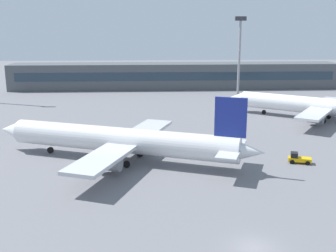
{
  "coord_description": "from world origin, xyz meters",
  "views": [
    {
      "loc": [
        -10.56,
        -36.48,
        21.55
      ],
      "look_at": [
        -6.46,
        40.0,
        3.0
      ],
      "focal_mm": 43.68,
      "sensor_mm": 36.0,
      "label": 1
    }
  ],
  "objects_px": {
    "baggage_tug_yellow": "(298,158)",
    "floodlight_tower_east": "(239,53)",
    "airplane_near": "(119,140)",
    "airplane_mid": "(317,106)"
  },
  "relations": [
    {
      "from": "baggage_tug_yellow",
      "to": "floodlight_tower_east",
      "type": "relative_size",
      "value": 0.16
    },
    {
      "from": "airplane_near",
      "to": "airplane_mid",
      "type": "xyz_separation_m",
      "value": [
        44.92,
        28.25,
        -0.13
      ]
    },
    {
      "from": "baggage_tug_yellow",
      "to": "floodlight_tower_east",
      "type": "height_order",
      "value": "floodlight_tower_east"
    },
    {
      "from": "airplane_near",
      "to": "airplane_mid",
      "type": "relative_size",
      "value": 1.16
    },
    {
      "from": "baggage_tug_yellow",
      "to": "floodlight_tower_east",
      "type": "distance_m",
      "value": 58.16
    },
    {
      "from": "airplane_near",
      "to": "baggage_tug_yellow",
      "type": "height_order",
      "value": "airplane_near"
    },
    {
      "from": "airplane_near",
      "to": "floodlight_tower_east",
      "type": "relative_size",
      "value": 1.83
    },
    {
      "from": "floodlight_tower_east",
      "to": "airplane_near",
      "type": "bearing_deg",
      "value": -120.49
    },
    {
      "from": "baggage_tug_yellow",
      "to": "floodlight_tower_east",
      "type": "xyz_separation_m",
      "value": [
        2.5,
        56.52,
        13.49
      ]
    },
    {
      "from": "baggage_tug_yellow",
      "to": "airplane_mid",
      "type": "bearing_deg",
      "value": 63.03
    }
  ]
}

